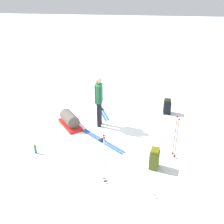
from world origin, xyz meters
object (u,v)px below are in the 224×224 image
Objects in this scene: ski_pair_near at (101,110)px; gear_sled at (70,120)px; ski_pair_far at (102,141)px; thermos_bottle at (35,149)px; ski_poles_planted_near at (104,157)px; backpack_large_dark at (167,107)px; ski_poles_planted_far at (176,135)px; skier_standing at (99,99)px; backpack_bright at (154,159)px.

ski_pair_near is 1.51× the size of gear_sled.
ski_pair_far is 1.93m from thermos_bottle.
gear_sled is at bearing -146.15° from ski_poles_planted_near.
ski_pair_near is 3.30m from thermos_bottle.
ski_pair_far is at bearing 118.45° from thermos_bottle.
ski_poles_planted_far reaches higher than backpack_large_dark.
ski_pair_near is at bearing -135.28° from ski_poles_planted_far.
ski_poles_planted_far reaches higher than ski_pair_far.
backpack_large_dark is at bearing 120.29° from skier_standing.
ski_poles_planted_far reaches higher than gear_sled.
gear_sled is at bearing -28.61° from ski_pair_near.
backpack_bright is 3.30m from gear_sled.
ski_pair_far is at bearing 12.47° from ski_pair_near.
ski_poles_planted_far is at bearing 70.46° from gear_sled.
thermos_bottle is at bearing -21.74° from ski_pair_near.
ski_pair_near is at bearing -170.89° from skier_standing.
backpack_bright is at bearing -42.97° from ski_poles_planted_far.
ski_poles_planted_near is at bearing 13.79° from ski_pair_far.
gear_sled is (-1.74, -2.80, -0.04)m from backpack_bright.
skier_standing reaches higher than gear_sled.
ski_poles_planted_far is at bearing 44.72° from ski_pair_near.
ski_poles_planted_near is at bearing -56.52° from backpack_bright.
backpack_bright reaches higher than gear_sled.
ski_pair_far is at bearing 16.38° from skier_standing.
ski_poles_planted_near is 1.05× the size of ski_poles_planted_far.
thermos_bottle is at bearing -61.55° from ski_pair_far.
ski_pair_far is (0.98, 0.29, -0.94)m from skier_standing.
ski_pair_near is 1.61m from gear_sled.
backpack_bright reaches higher than thermos_bottle.
gear_sled is (0.24, -0.95, -0.73)m from skier_standing.
thermos_bottle reaches higher than ski_pair_near.
ski_poles_planted_near is (2.72, 0.72, -0.25)m from skier_standing.
backpack_bright is at bearing -6.83° from backpack_large_dark.
skier_standing is at bearing -59.71° from backpack_large_dark.
backpack_bright is (1.00, 1.56, 0.25)m from ski_pair_far.
backpack_bright is 0.48× the size of gear_sled.
ski_poles_planted_near reaches higher than backpack_large_dark.
skier_standing reaches higher than backpack_bright.
ski_pair_near is 2.45m from backpack_large_dark.
ski_pair_far is 5.98× the size of thermos_bottle.
ski_poles_planted_far is at bearing 59.14° from skier_standing.
gear_sled reaches higher than ski_pair_far.
ski_poles_planted_near is 1.13× the size of gear_sled.
skier_standing is 1.00× the size of ski_pair_near.
ski_pair_near is at bearing -167.53° from ski_pair_far.
backpack_large_dark is at bearing 131.27° from thermos_bottle.
skier_standing is 2.69m from backpack_large_dark.
ski_poles_planted_near reaches higher than gear_sled.
ski_poles_planted_far reaches higher than ski_pair_near.
backpack_large_dark is at bearing 159.26° from ski_poles_planted_near.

